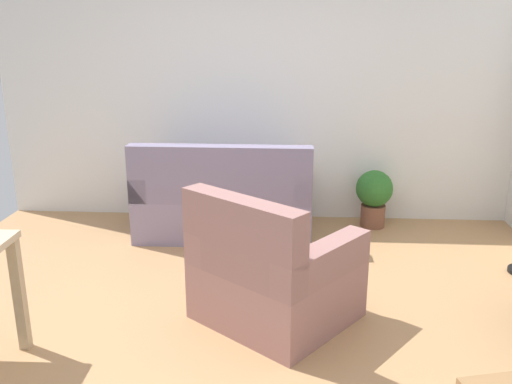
{
  "coord_description": "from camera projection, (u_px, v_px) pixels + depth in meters",
  "views": [
    {
      "loc": [
        0.35,
        -3.31,
        1.89
      ],
      "look_at": [
        0.1,
        0.5,
        0.75
      ],
      "focal_mm": 38.46,
      "sensor_mm": 36.0,
      "label": 1
    }
  ],
  "objects": [
    {
      "name": "couch",
      "position": [
        224.0,
        203.0,
        5.17
      ],
      "size": [
        1.62,
        0.84,
        0.92
      ],
      "rotation": [
        0.0,
        0.0,
        3.14
      ],
      "color": "gray",
      "rests_on": "ground_plane"
    },
    {
      "name": "armchair",
      "position": [
        271.0,
        276.0,
        3.62
      ],
      "size": [
        1.23,
        1.22,
        0.92
      ],
      "rotation": [
        0.0,
        0.0,
        2.48
      ],
      "color": "#996B66",
      "rests_on": "ground_plane"
    },
    {
      "name": "ground_plane",
      "position": [
        237.0,
        319.0,
        3.73
      ],
      "size": [
        5.2,
        4.4,
        0.02
      ],
      "primitive_type": "cube",
      "color": "tan"
    },
    {
      "name": "potted_plant",
      "position": [
        374.0,
        194.0,
        5.38
      ],
      "size": [
        0.36,
        0.36,
        0.57
      ],
      "color": "brown",
      "rests_on": "ground_plane"
    },
    {
      "name": "wall_rear",
      "position": [
        257.0,
        85.0,
        5.45
      ],
      "size": [
        5.2,
        0.1,
        2.7
      ],
      "primitive_type": "cube",
      "color": "white",
      "rests_on": "ground_plane"
    }
  ]
}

